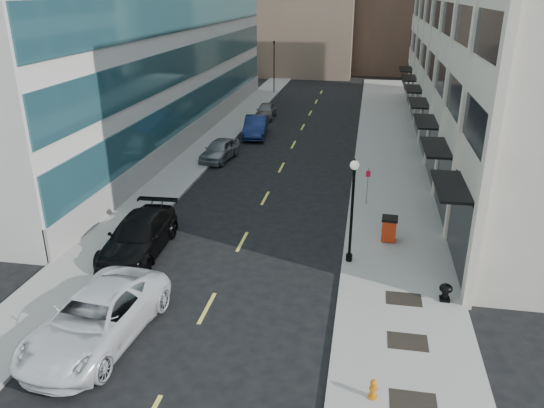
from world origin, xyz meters
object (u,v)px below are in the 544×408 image
(car_grey_sedan, at_px, (266,111))
(sign_post, at_px, (368,181))
(lamppost, at_px, (352,202))
(trash_bin, at_px, (389,228))
(urn_planter, at_px, (446,291))
(fire_hydrant, at_px, (373,389))
(traffic_signal, at_px, (274,44))
(car_blue_sedan, at_px, (256,127))
(car_black_pickup, at_px, (139,236))
(car_silver_sedan, at_px, (220,150))
(car_white_van, at_px, (96,319))

(car_grey_sedan, distance_m, sign_post, 23.50)
(lamppost, bearing_deg, trash_bin, 53.85)
(lamppost, bearing_deg, urn_planter, -34.45)
(fire_hydrant, xyz_separation_m, trash_bin, (0.70, 11.13, 0.33))
(traffic_signal, distance_m, car_blue_sedan, 20.68)
(car_blue_sedan, bearing_deg, urn_planter, -68.45)
(lamppost, xyz_separation_m, urn_planter, (3.88, -2.66, -2.42))
(car_black_pickup, height_order, trash_bin, car_black_pickup)
(traffic_signal, bearing_deg, fire_hydrant, -76.61)
(car_silver_sedan, relative_size, fire_hydrant, 6.39)
(traffic_signal, relative_size, lamppost, 1.44)
(car_blue_sedan, distance_m, car_grey_sedan, 7.02)
(sign_post, bearing_deg, trash_bin, -77.17)
(car_blue_sedan, distance_m, trash_bin, 21.66)
(car_grey_sedan, relative_size, sign_post, 1.96)
(car_blue_sedan, xyz_separation_m, urn_planter, (12.70, -24.00, -0.26))
(car_silver_sedan, distance_m, car_blue_sedan, 7.10)
(traffic_signal, xyz_separation_m, urn_planter, (14.68, -44.00, -5.13))
(car_white_van, height_order, car_grey_sedan, car_white_van)
(car_white_van, bearing_deg, car_black_pickup, 106.39)
(car_black_pickup, bearing_deg, sign_post, 33.99)
(trash_bin, height_order, urn_planter, trash_bin)
(urn_planter, bearing_deg, car_blue_sedan, 117.89)
(car_white_van, height_order, car_black_pickup, car_white_van)
(traffic_signal, relative_size, car_grey_sedan, 1.66)
(car_white_van, height_order, trash_bin, car_white_van)
(car_blue_sedan, relative_size, lamppost, 1.06)
(car_black_pickup, xyz_separation_m, fire_hydrant, (10.89, -8.00, -0.39))
(car_grey_sedan, bearing_deg, car_black_pickup, -92.46)
(car_blue_sedan, relative_size, sign_post, 2.39)
(car_black_pickup, xyz_separation_m, car_grey_sedan, (0.50, 29.00, -0.15))
(sign_post, bearing_deg, fire_hydrant, -89.46)
(urn_planter, bearing_deg, sign_post, 108.31)
(trash_bin, bearing_deg, car_silver_sedan, 138.55)
(car_silver_sedan, distance_m, urn_planter, 21.97)
(car_blue_sedan, distance_m, fire_hydrant, 31.60)
(car_grey_sedan, xyz_separation_m, trash_bin, (11.09, -25.87, 0.09))
(car_black_pickup, relative_size, sign_post, 2.79)
(traffic_signal, height_order, car_blue_sedan, traffic_signal)
(car_grey_sedan, bearing_deg, traffic_signal, 95.15)
(traffic_signal, height_order, car_grey_sedan, traffic_signal)
(fire_hydrant, bearing_deg, urn_planter, 66.78)
(lamppost, distance_m, sign_post, 7.24)
(car_silver_sedan, height_order, car_grey_sedan, car_silver_sedan)
(traffic_signal, xyz_separation_m, car_grey_sedan, (1.51, -13.00, -5.00))
(lamppost, bearing_deg, car_grey_sedan, 108.15)
(fire_hydrant, height_order, urn_planter, urn_planter)
(car_black_pickup, relative_size, car_grey_sedan, 1.43)
(car_blue_sedan, bearing_deg, fire_hydrant, -78.04)
(sign_post, bearing_deg, car_blue_sedan, 122.55)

